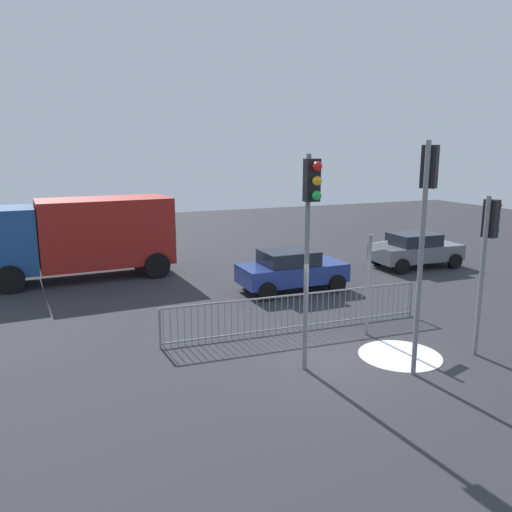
# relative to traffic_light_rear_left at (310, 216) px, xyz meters

# --- Properties ---
(ground_plane) EXTENTS (60.00, 60.00, 0.00)m
(ground_plane) POSITION_rel_traffic_light_rear_left_xyz_m (1.00, 0.35, -3.58)
(ground_plane) COLOR #2D2D33
(traffic_light_rear_left) EXTENTS (0.33, 0.57, 4.90)m
(traffic_light_rear_left) POSITION_rel_traffic_light_rear_left_xyz_m (0.00, 0.00, 0.00)
(traffic_light_rear_left) COLOR slate
(traffic_light_rear_left) RESTS_ON ground
(traffic_light_foreground_right) EXTENTS (0.51, 0.42, 5.18)m
(traffic_light_foreground_right) POSITION_rel_traffic_light_rear_left_xyz_m (2.26, -1.00, 0.20)
(traffic_light_foreground_right) COLOR slate
(traffic_light_foreground_right) RESTS_ON ground
(traffic_light_foreground_left) EXTENTS (0.56, 0.36, 3.93)m
(traffic_light_foreground_left) POSITION_rel_traffic_light_rear_left_xyz_m (4.45, -0.71, -0.70)
(traffic_light_foreground_left) COLOR slate
(traffic_light_foreground_left) RESTS_ON ground
(direction_sign_post) EXTENTS (0.76, 0.28, 2.77)m
(direction_sign_post) POSITION_rel_traffic_light_rear_left_xyz_m (2.71, 1.50, -2.02)
(direction_sign_post) COLOR slate
(direction_sign_post) RESTS_ON ground
(pedestrian_guard_railing) EXTENTS (7.64, 0.43, 1.07)m
(pedestrian_guard_railing) POSITION_rel_traffic_light_rear_left_xyz_m (0.99, 2.46, -3.03)
(pedestrian_guard_railing) COLOR slate
(pedestrian_guard_railing) RESTS_ON ground
(car_blue_mid) EXTENTS (3.80, 1.93, 1.47)m
(car_blue_mid) POSITION_rel_traffic_light_rear_left_xyz_m (2.74, 6.27, -2.81)
(car_blue_mid) COLOR navy
(car_blue_mid) RESTS_ON ground
(car_grey_near) EXTENTS (3.85, 2.02, 1.47)m
(car_grey_near) POSITION_rel_traffic_light_rear_left_xyz_m (9.32, 7.53, -2.81)
(car_grey_near) COLOR slate
(car_grey_near) RESTS_ON ground
(delivery_truck) EXTENTS (7.15, 2.97, 3.10)m
(delivery_truck) POSITION_rel_traffic_light_rear_left_xyz_m (-3.98, 11.05, -1.84)
(delivery_truck) COLOR maroon
(delivery_truck) RESTS_ON ground
(snow_patch_kerb) EXTENTS (2.03, 2.03, 0.01)m
(snow_patch_kerb) POSITION_rel_traffic_light_rear_left_xyz_m (2.54, -0.10, -3.57)
(snow_patch_kerb) COLOR white
(snow_patch_kerb) RESTS_ON ground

